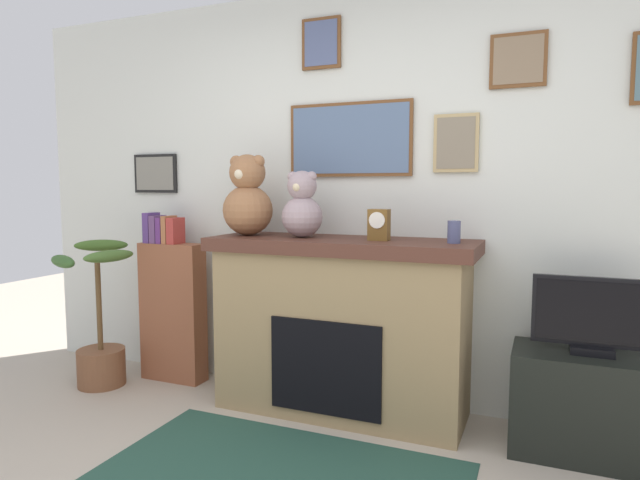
# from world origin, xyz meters

# --- Properties ---
(back_wall) EXTENTS (5.20, 0.15, 2.60)m
(back_wall) POSITION_xyz_m (0.00, 2.00, 1.31)
(back_wall) COLOR silver
(back_wall) RESTS_ON ground_plane
(fireplace) EXTENTS (1.59, 0.57, 1.06)m
(fireplace) POSITION_xyz_m (-0.07, 1.68, 0.53)
(fireplace) COLOR #947B53
(fireplace) RESTS_ON ground_plane
(bookshelf) EXTENTS (0.46, 0.16, 1.18)m
(bookshelf) POSITION_xyz_m (-1.36, 1.74, 0.53)
(bookshelf) COLOR brown
(bookshelf) RESTS_ON ground_plane
(potted_plant) EXTENTS (0.51, 0.59, 0.99)m
(potted_plant) POSITION_xyz_m (-1.75, 1.45, 0.33)
(potted_plant) COLOR brown
(potted_plant) RESTS_ON ground_plane
(tv_stand) EXTENTS (0.74, 0.40, 0.53)m
(tv_stand) POSITION_xyz_m (1.28, 1.64, 0.27)
(tv_stand) COLOR black
(tv_stand) RESTS_ON ground_plane
(television) EXTENTS (0.57, 0.14, 0.39)m
(television) POSITION_xyz_m (1.28, 1.64, 0.72)
(television) COLOR black
(television) RESTS_ON tv_stand
(candle_jar) EXTENTS (0.07, 0.07, 0.12)m
(candle_jar) POSITION_xyz_m (0.59, 1.66, 1.12)
(candle_jar) COLOR #4C517A
(candle_jar) RESTS_ON fireplace
(mantel_clock) EXTENTS (0.12, 0.09, 0.18)m
(mantel_clock) POSITION_xyz_m (0.16, 1.66, 1.15)
(mantel_clock) COLOR brown
(mantel_clock) RESTS_ON fireplace
(teddy_bear_tan) EXTENTS (0.32, 0.32, 0.51)m
(teddy_bear_tan) POSITION_xyz_m (-0.70, 1.66, 1.29)
(teddy_bear_tan) COLOR #966541
(teddy_bear_tan) RESTS_ON fireplace
(teddy_bear_grey) EXTENTS (0.25, 0.25, 0.40)m
(teddy_bear_grey) POSITION_xyz_m (-0.32, 1.66, 1.24)
(teddy_bear_grey) COLOR #A28C92
(teddy_bear_grey) RESTS_ON fireplace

